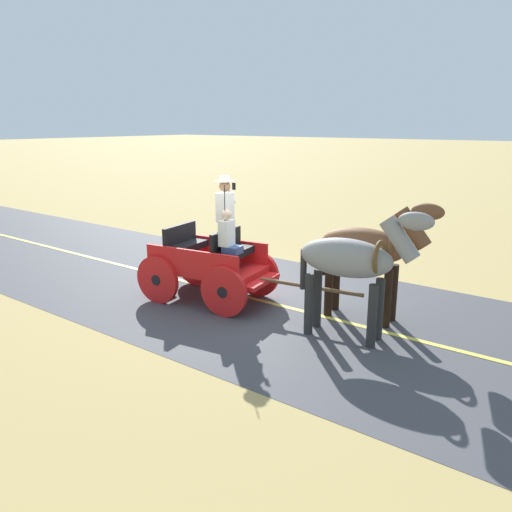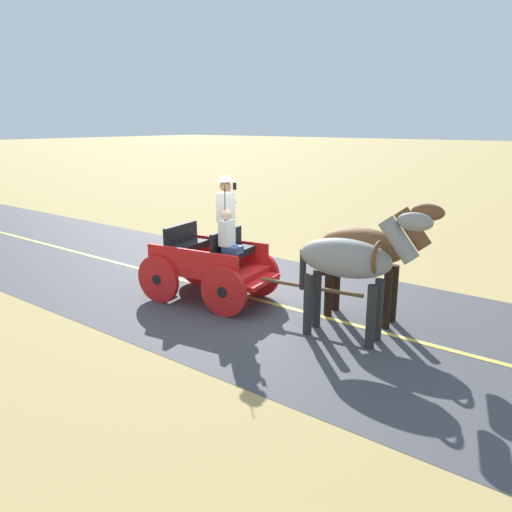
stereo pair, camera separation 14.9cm
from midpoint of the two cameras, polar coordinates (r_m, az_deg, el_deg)
ground_plane at (r=10.45m, az=-0.63°, el=-4.66°), size 200.00×200.00×0.00m
road_surface at (r=10.45m, az=-0.63°, el=-4.64°), size 5.85×160.00×0.01m
road_centre_stripe at (r=10.45m, az=-0.63°, el=-4.62°), size 0.12×160.00×0.00m
horse_drawn_carriage at (r=10.11m, az=-4.55°, el=-0.55°), size 1.75×4.51×2.50m
horse_near_side at (r=9.14m, az=13.07°, el=0.74°), size 0.73×2.14×2.21m
horse_off_side at (r=8.26m, az=11.20°, el=-0.64°), size 0.74×2.14×2.21m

